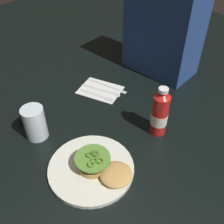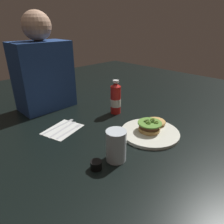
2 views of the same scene
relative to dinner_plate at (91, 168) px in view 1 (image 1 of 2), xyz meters
name	(u,v)px [view 1 (image 1 of 2)]	position (x,y,z in m)	size (l,w,h in m)	color
ground_plane	(87,136)	(-0.13, 0.10, -0.01)	(3.00, 3.00, 0.00)	black
dinner_plate	(91,168)	(0.00, 0.00, 0.00)	(0.29, 0.29, 0.02)	silver
burger_sandwich	(101,166)	(0.03, 0.01, 0.03)	(0.20, 0.13, 0.05)	tan
ketchup_bottle	(160,114)	(0.06, 0.30, 0.08)	(0.06, 0.06, 0.21)	red
water_glass	(35,123)	(-0.27, -0.02, 0.06)	(0.08, 0.08, 0.13)	silver
condiment_cup	(26,119)	(-0.36, -0.01, 0.01)	(0.04, 0.04, 0.03)	black
napkin	(100,90)	(-0.29, 0.35, -0.01)	(0.19, 0.14, 0.00)	silver
fork_utensil	(99,96)	(-0.26, 0.31, 0.00)	(0.17, 0.06, 0.00)	silver
spoon_utensil	(106,91)	(-0.26, 0.36, 0.00)	(0.19, 0.07, 0.00)	silver
butter_knife	(109,86)	(-0.28, 0.39, 0.00)	(0.21, 0.05, 0.00)	silver
diner_person	(165,22)	(-0.19, 0.68, 0.24)	(0.33, 0.20, 0.58)	navy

